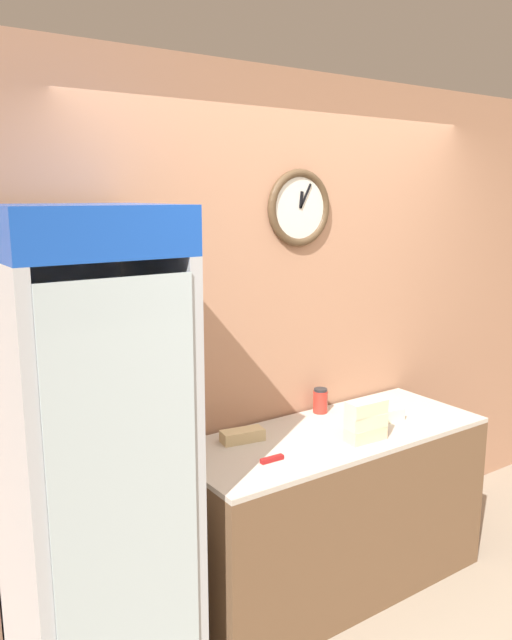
% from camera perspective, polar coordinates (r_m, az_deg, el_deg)
% --- Properties ---
extents(wall_back, '(5.20, 0.10, 2.70)m').
position_cam_1_polar(wall_back, '(3.43, 3.14, -0.68)').
color(wall_back, '#AD7A5B').
rests_on(wall_back, ground_plane).
extents(prep_counter, '(1.67, 0.66, 0.87)m').
position_cam_1_polar(prep_counter, '(3.48, 6.95, -16.80)').
color(prep_counter, brown).
rests_on(prep_counter, ground_plane).
extents(beverage_cooler, '(0.64, 0.70, 2.04)m').
position_cam_1_polar(beverage_cooler, '(2.61, -15.20, -10.77)').
color(beverage_cooler, '#B2B7BC').
rests_on(beverage_cooler, ground_plane).
extents(sandwich_stack_bottom, '(0.21, 0.10, 0.07)m').
position_cam_1_polar(sandwich_stack_bottom, '(3.20, 9.99, -10.21)').
color(sandwich_stack_bottom, beige).
rests_on(sandwich_stack_bottom, prep_counter).
extents(sandwich_stack_middle, '(0.22, 0.11, 0.07)m').
position_cam_1_polar(sandwich_stack_middle, '(3.17, 10.03, -9.05)').
color(sandwich_stack_middle, beige).
rests_on(sandwich_stack_middle, sandwich_stack_bottom).
extents(sandwich_stack_top, '(0.21, 0.10, 0.07)m').
position_cam_1_polar(sandwich_stack_top, '(3.15, 10.07, -7.87)').
color(sandwich_stack_top, beige).
rests_on(sandwich_stack_top, sandwich_stack_middle).
extents(sandwich_flat_left, '(0.19, 0.11, 0.07)m').
position_cam_1_polar(sandwich_flat_left, '(3.48, 11.85, -8.46)').
color(sandwich_flat_left, beige).
rests_on(sandwich_flat_left, prep_counter).
extents(sandwich_flat_right, '(0.23, 0.12, 0.06)m').
position_cam_1_polar(sandwich_flat_right, '(3.14, -1.25, -10.51)').
color(sandwich_flat_right, tan).
rests_on(sandwich_flat_right, prep_counter).
extents(chefs_knife, '(0.33, 0.05, 0.02)m').
position_cam_1_polar(chefs_knife, '(2.96, 2.46, -12.39)').
color(chefs_knife, silver).
rests_on(chefs_knife, prep_counter).
extents(condiment_jar, '(0.08, 0.08, 0.14)m').
position_cam_1_polar(condiment_jar, '(3.54, 5.90, -7.35)').
color(condiment_jar, '#B72D23').
rests_on(condiment_jar, prep_counter).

